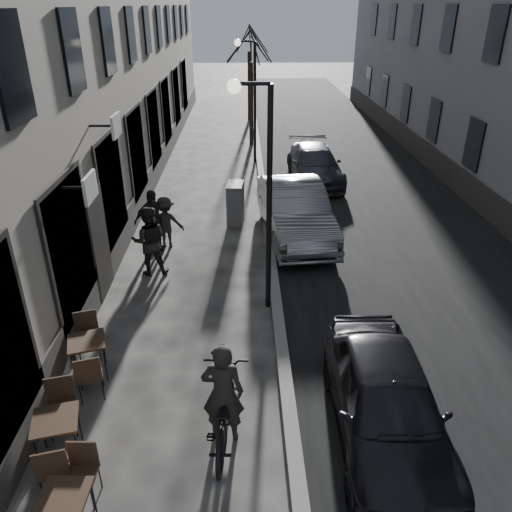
{
  "coord_description": "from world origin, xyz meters",
  "views": [
    {
      "loc": [
        -0.55,
        -3.93,
        6.36
      ],
      "look_at": [
        -0.31,
        5.05,
        1.8
      ],
      "focal_mm": 35.0,
      "sensor_mm": 36.0,
      "label": 1
    }
  ],
  "objects_px": {
    "utility_cabinet": "(235,204)",
    "car_near": "(387,402)",
    "bistro_set_b": "(58,435)",
    "car_far": "(315,164)",
    "bistro_set_c": "(88,354)",
    "pedestrian_mid": "(166,222)",
    "streetlamp_near": "(261,177)",
    "pedestrian_near": "(149,241)",
    "streetlamp_far": "(251,89)",
    "tree_far": "(249,37)",
    "pedestrian_far": "(153,221)",
    "car_mid": "(295,211)",
    "tree_near": "(251,45)",
    "bicycle": "(223,410)",
    "bistro_set_a": "(67,512)"
  },
  "relations": [
    {
      "from": "utility_cabinet",
      "to": "car_near",
      "type": "relative_size",
      "value": 0.32
    },
    {
      "from": "bistro_set_b",
      "to": "car_far",
      "type": "xyz_separation_m",
      "value": [
        5.72,
        13.56,
        0.18
      ]
    },
    {
      "from": "bistro_set_c",
      "to": "pedestrian_mid",
      "type": "bearing_deg",
      "value": 66.1
    },
    {
      "from": "streetlamp_near",
      "to": "car_far",
      "type": "xyz_separation_m",
      "value": [
        2.47,
        9.25,
        -2.49
      ]
    },
    {
      "from": "pedestrian_near",
      "to": "car_far",
      "type": "xyz_separation_m",
      "value": [
        5.28,
        7.54,
        -0.25
      ]
    },
    {
      "from": "streetlamp_far",
      "to": "utility_cabinet",
      "type": "distance_m",
      "value": 7.45
    },
    {
      "from": "tree_far",
      "to": "car_near",
      "type": "xyz_separation_m",
      "value": [
        1.79,
        -24.98,
        -3.96
      ]
    },
    {
      "from": "streetlamp_far",
      "to": "pedestrian_far",
      "type": "height_order",
      "value": "streetlamp_far"
    },
    {
      "from": "tree_far",
      "to": "bistro_set_b",
      "type": "distance_m",
      "value": 25.87
    },
    {
      "from": "pedestrian_mid",
      "to": "streetlamp_near",
      "type": "bearing_deg",
      "value": 126.24
    },
    {
      "from": "car_mid",
      "to": "pedestrian_mid",
      "type": "bearing_deg",
      "value": -175.28
    },
    {
      "from": "utility_cabinet",
      "to": "streetlamp_far",
      "type": "bearing_deg",
      "value": 90.38
    },
    {
      "from": "pedestrian_far",
      "to": "car_near",
      "type": "xyz_separation_m",
      "value": [
        4.78,
        -7.04,
        -0.21
      ]
    },
    {
      "from": "tree_near",
      "to": "streetlamp_near",
      "type": "bearing_deg",
      "value": -90.28
    },
    {
      "from": "bistro_set_b",
      "to": "bicycle",
      "type": "height_order",
      "value": "bicycle"
    },
    {
      "from": "tree_near",
      "to": "bistro_set_c",
      "type": "distance_m",
      "value": 18.17
    },
    {
      "from": "car_far",
      "to": "bistro_set_c",
      "type": "bearing_deg",
      "value": -117.85
    },
    {
      "from": "utility_cabinet",
      "to": "pedestrian_near",
      "type": "xyz_separation_m",
      "value": [
        -2.18,
        -3.3,
        0.26
      ]
    },
    {
      "from": "pedestrian_mid",
      "to": "tree_far",
      "type": "bearing_deg",
      "value": -100.67
    },
    {
      "from": "streetlamp_near",
      "to": "car_mid",
      "type": "relative_size",
      "value": 1.03
    },
    {
      "from": "bistro_set_a",
      "to": "pedestrian_far",
      "type": "xyz_separation_m",
      "value": [
        -0.2,
        8.66,
        0.45
      ]
    },
    {
      "from": "streetlamp_near",
      "to": "utility_cabinet",
      "type": "bearing_deg",
      "value": 97.15
    },
    {
      "from": "bistro_set_c",
      "to": "pedestrian_mid",
      "type": "xyz_separation_m",
      "value": [
        0.72,
        5.65,
        0.28
      ]
    },
    {
      "from": "streetlamp_near",
      "to": "tree_far",
      "type": "xyz_separation_m",
      "value": [
        0.07,
        21.0,
        1.5
      ]
    },
    {
      "from": "bistro_set_a",
      "to": "bistro_set_c",
      "type": "xyz_separation_m",
      "value": [
        -0.6,
        3.25,
        0.02
      ]
    },
    {
      "from": "streetlamp_near",
      "to": "bistro_set_a",
      "type": "distance_m",
      "value": 6.79
    },
    {
      "from": "bistro_set_b",
      "to": "car_near",
      "type": "xyz_separation_m",
      "value": [
        5.11,
        0.34,
        0.22
      ]
    },
    {
      "from": "bistro_set_a",
      "to": "pedestrian_near",
      "type": "xyz_separation_m",
      "value": [
        -0.08,
        7.31,
        0.46
      ]
    },
    {
      "from": "pedestrian_near",
      "to": "streetlamp_far",
      "type": "bearing_deg",
      "value": -111.15
    },
    {
      "from": "bistro_set_b",
      "to": "car_mid",
      "type": "bearing_deg",
      "value": 48.45
    },
    {
      "from": "streetlamp_near",
      "to": "car_far",
      "type": "relative_size",
      "value": 1.1
    },
    {
      "from": "pedestrian_mid",
      "to": "utility_cabinet",
      "type": "bearing_deg",
      "value": -141.12
    },
    {
      "from": "streetlamp_far",
      "to": "tree_near",
      "type": "xyz_separation_m",
      "value": [
        0.07,
        3.0,
        1.5
      ]
    },
    {
      "from": "bistro_set_a",
      "to": "car_mid",
      "type": "relative_size",
      "value": 0.32
    },
    {
      "from": "pedestrian_near",
      "to": "pedestrian_mid",
      "type": "bearing_deg",
      "value": -103.15
    },
    {
      "from": "streetlamp_near",
      "to": "bistro_set_c",
      "type": "distance_m",
      "value": 4.87
    },
    {
      "from": "pedestrian_near",
      "to": "pedestrian_mid",
      "type": "height_order",
      "value": "pedestrian_near"
    },
    {
      "from": "pedestrian_near",
      "to": "pedestrian_far",
      "type": "height_order",
      "value": "pedestrian_near"
    },
    {
      "from": "utility_cabinet",
      "to": "pedestrian_far",
      "type": "xyz_separation_m",
      "value": [
        -2.29,
        -1.95,
        0.25
      ]
    },
    {
      "from": "tree_far",
      "to": "bicycle",
      "type": "relative_size",
      "value": 2.66
    },
    {
      "from": "bicycle",
      "to": "bistro_set_a",
      "type": "bearing_deg",
      "value": 43.67
    },
    {
      "from": "bistro_set_c",
      "to": "pedestrian_far",
      "type": "height_order",
      "value": "pedestrian_far"
    },
    {
      "from": "pedestrian_mid",
      "to": "car_near",
      "type": "bearing_deg",
      "value": 119.48
    },
    {
      "from": "bistro_set_c",
      "to": "pedestrian_mid",
      "type": "height_order",
      "value": "pedestrian_mid"
    },
    {
      "from": "car_mid",
      "to": "car_far",
      "type": "height_order",
      "value": "car_mid"
    },
    {
      "from": "tree_near",
      "to": "car_mid",
      "type": "xyz_separation_m",
      "value": [
        1.1,
        -11.02,
        -3.85
      ]
    },
    {
      "from": "tree_far",
      "to": "bicycle",
      "type": "distance_m",
      "value": 25.29
    },
    {
      "from": "utility_cabinet",
      "to": "bicycle",
      "type": "xyz_separation_m",
      "value": [
        -0.11,
        -8.95,
        -0.1
      ]
    },
    {
      "from": "bistro_set_c",
      "to": "car_near",
      "type": "xyz_separation_m",
      "value": [
        5.18,
        -1.62,
        0.22
      ]
    },
    {
      "from": "pedestrian_near",
      "to": "car_near",
      "type": "distance_m",
      "value": 7.35
    }
  ]
}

